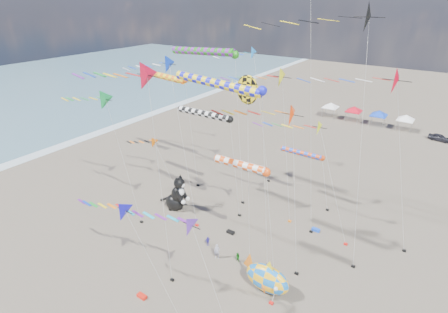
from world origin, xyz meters
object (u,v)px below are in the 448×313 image
fish_inflatable (267,279)px  parked_car (440,137)px  cat_inflatable (176,192)px  child_green (238,258)px  person_adult (217,251)px  child_blue (208,241)px

fish_inflatable → parked_car: bearing=79.4°
cat_inflatable → child_green: bearing=-22.6°
cat_inflatable → fish_inflatable: bearing=-24.0°
child_green → parked_car: size_ratio=0.28×
person_adult → fish_inflatable: bearing=-31.8°
cat_inflatable → parked_car: bearing=56.4°
person_adult → parked_car: 51.47m
person_adult → child_blue: (-1.97, 1.06, -0.26)m
fish_inflatable → person_adult: 6.39m
fish_inflatable → child_blue: fish_inflatable is taller
cat_inflatable → person_adult: 10.55m
child_blue → parked_car: bearing=6.0°
child_green → child_blue: (-4.01, 0.36, 0.03)m
cat_inflatable → parked_car: (25.03, 44.56, -1.81)m
child_blue → child_green: bearing=-69.0°
person_adult → child_green: 2.18m
person_adult → parked_car: (15.61, 49.04, -0.19)m
fish_inflatable → child_green: (-4.21, 1.84, -1.00)m
person_adult → child_green: size_ratio=1.56×
fish_inflatable → cat_inflatable: bearing=160.3°
cat_inflatable → child_blue: 8.40m
child_green → parked_car: parked_car is taller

